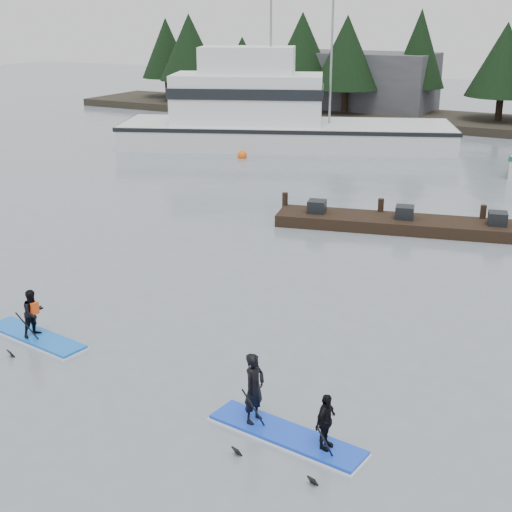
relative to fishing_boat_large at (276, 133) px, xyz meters
The scene contains 9 objects.
ground 30.04m from the fishing_boat_large, 69.59° to the right, with size 160.00×160.00×0.00m, color slate.
far_shore 17.38m from the fishing_boat_large, 52.91° to the left, with size 70.00×8.00×0.60m, color #2D281E.
treeline 17.39m from the fishing_boat_large, 52.91° to the left, with size 60.00×4.00×8.00m, color black, non-canonical shape.
waterfront_building 16.32m from the fishing_boat_large, 102.54° to the left, with size 18.00×6.00×5.00m, color #4C4C51.
fishing_boat_large is the anchor object (origin of this frame).
floating_dock 19.73m from the fishing_boat_large, 42.40° to the right, with size 14.07×1.88×0.47m, color black.
buoy_a 4.34m from the fishing_boat_large, 91.27° to the right, with size 0.57×0.57×0.57m, color #FF5B0C.
paddleboard_solo 28.92m from the fishing_boat_large, 75.97° to the right, with size 3.27×1.29×1.85m.
paddleboard_duo 32.61m from the fishing_boat_large, 62.93° to the right, with size 3.47×1.38×2.15m.
Camera 1 is at (9.82, -12.22, 8.30)m, focal length 50.00 mm.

